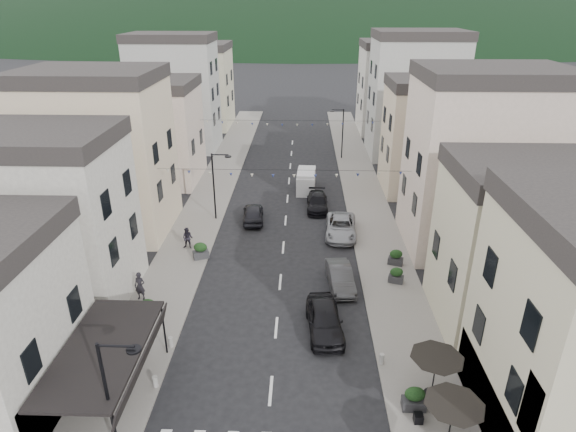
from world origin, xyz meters
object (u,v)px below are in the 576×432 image
Objects in this scene: parked_car_b at (340,277)px; delivery_van at (306,180)px; parked_car_c at (341,227)px; pedestrian_a at (140,286)px; parked_car_e at (253,213)px; parked_car_d at (317,202)px; pedestrian_b at (188,238)px; parked_car_a at (325,319)px.

delivery_van reaches higher than parked_car_b.
parked_car_c is 2.75× the size of pedestrian_a.
delivery_van is at bearing 109.17° from parked_car_c.
parked_car_e reaches higher than parked_car_b.
delivery_van reaches higher than parked_car_d.
pedestrian_b reaches higher than parked_car_c.
parked_car_a is 0.92× the size of parked_car_c.
parked_car_c is (0.56, 7.71, 0.02)m from parked_car_b.
parked_car_a reaches higher than parked_car_d.
delivery_van is 15.85m from pedestrian_b.
pedestrian_a is at bearing -115.15° from delivery_van.
parked_car_b is at bearing 70.76° from parked_car_a.
parked_car_b is at bearing -84.33° from parked_car_d.
delivery_van is at bearing -125.86° from parked_car_e.
parked_car_b is at bearing -90.48° from parked_car_c.
parked_car_a is 12.67m from parked_car_c.
pedestrian_b is at bearing 45.36° from parked_car_e.
delivery_van is at bearing 91.38° from parked_car_b.
parked_car_a is 11.88m from pedestrian_a.
delivery_van is (-1.00, 4.82, 0.38)m from parked_car_d.
delivery_van reaches higher than parked_car_a.
delivery_van is (-2.80, 10.13, 0.32)m from parked_car_c.
parked_car_a is 13.97m from pedestrian_b.
parked_car_b is at bearing 17.06° from pedestrian_a.
parked_car_d is 2.70× the size of pedestrian_b.
pedestrian_b is at bearing 131.29° from parked_car_a.
parked_car_d is at bearing 112.43° from parked_car_c.
parked_car_c is 1.16× the size of delivery_van.
parked_car_b is 0.82× the size of parked_car_c.
parked_car_c reaches higher than parked_car_b.
parked_car_a is 22.69m from delivery_van.
parked_car_b is 12.31m from pedestrian_b.
parked_car_e is at bearing 165.05° from parked_car_c.
parked_car_c is at bearing 80.05° from parked_car_b.
parked_car_b is at bearing -80.08° from delivery_van.
delivery_van reaches higher than parked_car_e.
delivery_van reaches higher than parked_car_c.
delivery_van is at bearing 102.00° from parked_car_d.
pedestrian_b is (-11.88, -2.87, 0.25)m from parked_car_c.
parked_car_d is 6.27m from parked_car_e.
pedestrian_a is at bearing -127.19° from parked_car_d.
delivery_van is at bearing 62.50° from pedestrian_b.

